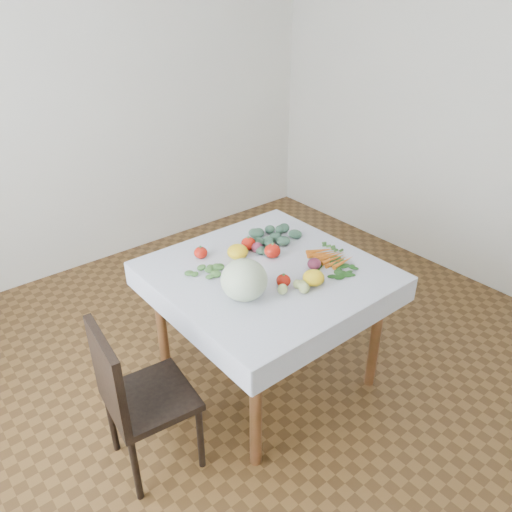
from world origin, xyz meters
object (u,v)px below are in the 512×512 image
(heirloom_back, at_px, (238,252))
(carrot_bunch, at_px, (330,257))
(table, at_px, (267,286))
(cabbage, at_px, (244,280))
(chair, at_px, (133,393))

(heirloom_back, distance_m, carrot_bunch, 0.52)
(table, xyz_separation_m, cabbage, (-0.26, -0.13, 0.21))
(table, relative_size, chair, 1.18)
(carrot_bunch, bearing_deg, chair, 178.23)
(table, distance_m, cabbage, 0.36)
(chair, relative_size, heirloom_back, 7.20)
(table, relative_size, carrot_bunch, 4.18)
(heirloom_back, bearing_deg, chair, -160.43)
(chair, xyz_separation_m, carrot_bunch, (1.23, -0.04, 0.29))
(table, bearing_deg, carrot_bunch, -21.26)
(table, xyz_separation_m, chair, (-0.88, -0.10, -0.17))
(chair, xyz_separation_m, heirloom_back, (0.84, 0.30, 0.31))
(table, height_order, heirloom_back, heirloom_back)
(cabbage, bearing_deg, heirloom_back, 57.26)
(heirloom_back, relative_size, carrot_bunch, 0.49)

